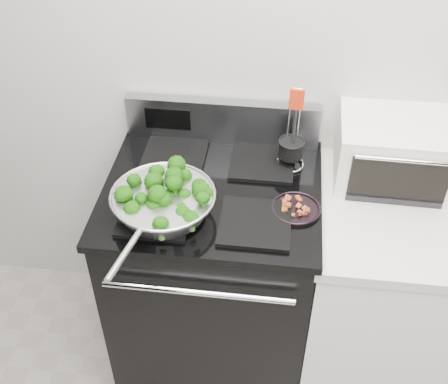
% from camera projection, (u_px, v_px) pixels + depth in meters
% --- Properties ---
extents(back_wall, '(4.00, 0.02, 2.70)m').
position_uv_depth(back_wall, '(307.00, 48.00, 2.00)').
color(back_wall, beige).
rests_on(back_wall, ground).
extents(gas_range, '(0.79, 0.69, 1.13)m').
position_uv_depth(gas_range, '(214.00, 272.00, 2.34)').
color(gas_range, black).
rests_on(gas_range, floor).
extents(counter, '(0.62, 0.68, 0.92)m').
position_uv_depth(counter, '(380.00, 293.00, 2.29)').
color(counter, white).
rests_on(counter, floor).
extents(skillet, '(0.36, 0.56, 0.08)m').
position_uv_depth(skillet, '(163.00, 202.00, 1.89)').
color(skillet, silver).
rests_on(skillet, gas_range).
extents(broccoli_pile, '(0.28, 0.28, 0.10)m').
position_uv_depth(broccoli_pile, '(163.00, 197.00, 1.88)').
color(broccoli_pile, black).
rests_on(broccoli_pile, skillet).
extents(bacon_plate, '(0.17, 0.17, 0.04)m').
position_uv_depth(bacon_plate, '(296.00, 206.00, 1.93)').
color(bacon_plate, black).
rests_on(bacon_plate, gas_range).
extents(utensil_holder, '(0.11, 0.11, 0.34)m').
position_uv_depth(utensil_holder, '(291.00, 152.00, 2.10)').
color(utensil_holder, silver).
rests_on(utensil_holder, gas_range).
extents(toaster_oven, '(0.43, 0.33, 0.24)m').
position_uv_depth(toaster_oven, '(395.00, 151.00, 2.05)').
color(toaster_oven, white).
rests_on(toaster_oven, counter).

